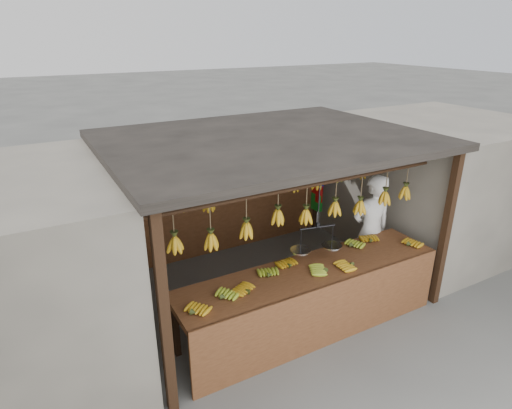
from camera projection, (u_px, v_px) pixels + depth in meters
ground at (265, 288)px, 6.64m from camera, size 80.00×80.00×0.00m
stall at (255, 161)px, 6.17m from camera, size 4.30×3.30×2.40m
neighbor_right at (436, 182)px, 7.83m from camera, size 3.00×3.00×2.30m
counter at (316, 287)px, 5.39m from camera, size 3.62×0.82×0.96m
hanging_bananas at (266, 191)px, 6.03m from camera, size 3.65×2.25×0.40m
balance_scale at (316, 245)px, 5.47m from camera, size 0.68×0.35×0.89m
vendor at (371, 231)px, 6.49m from camera, size 0.70×0.50×1.80m
bag_bundles at (318, 183)px, 8.24m from camera, size 0.08×0.26×1.21m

